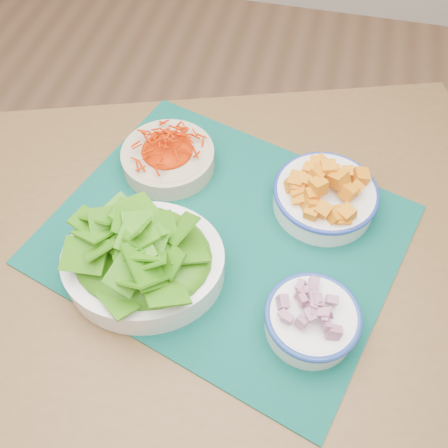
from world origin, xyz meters
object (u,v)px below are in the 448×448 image
squash_bowl (326,191)px  onion_bowl (313,317)px  table (185,283)px  placemat (224,234)px  lettuce_bowl (142,257)px  carrot_bowl (168,155)px

squash_bowl → onion_bowl: (0.01, -0.26, -0.01)m
table → placemat: size_ratio=2.43×
lettuce_bowl → onion_bowl: (0.29, -0.04, -0.02)m
table → carrot_bowl: bearing=93.4°
table → lettuce_bowl: 0.17m
carrot_bowl → lettuce_bowl: bearing=-82.1°
table → lettuce_bowl: bearing=-156.9°
table → lettuce_bowl: lettuce_bowl is taller
lettuce_bowl → squash_bowl: bearing=24.6°
onion_bowl → placemat: bearing=140.0°
lettuce_bowl → carrot_bowl: bearing=84.6°
placemat → lettuce_bowl: size_ratio=1.91×
lettuce_bowl → onion_bowl: lettuce_bowl is taller
table → onion_bowl: bearing=-37.5°
table → onion_bowl: size_ratio=8.72×
squash_bowl → onion_bowl: squash_bowl is taller
placemat → lettuce_bowl: (-0.11, -0.11, 0.06)m
carrot_bowl → onion_bowl: (0.32, -0.29, 0.01)m
carrot_bowl → onion_bowl: onion_bowl is taller
squash_bowl → onion_bowl: size_ratio=1.41×
carrot_bowl → onion_bowl: bearing=-41.4°
carrot_bowl → lettuce_bowl: lettuce_bowl is taller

